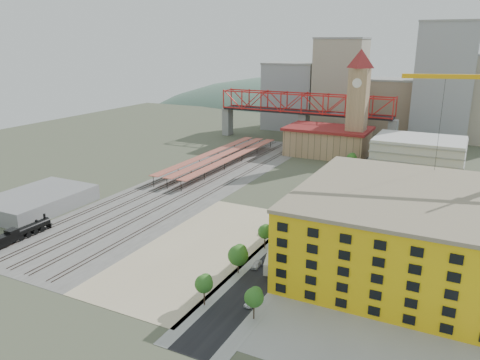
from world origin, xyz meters
The scene contains 31 objects.
ground centered at (0.00, 0.00, 0.00)m, with size 400.00×400.00×0.00m, color #474C38.
ballast_strip centered at (-36.00, 17.50, 0.03)m, with size 36.00×165.00×0.06m, color #605E59.
dirt_lot centered at (-4.00, -31.50, 0.03)m, with size 28.00×67.00×0.06m, color tan.
street_asphalt centered at (16.00, 15.00, 0.03)m, with size 12.00×170.00×0.06m, color black.
sidewalk_west centered at (10.50, 15.00, 0.02)m, with size 3.00×170.00×0.04m, color gray.
sidewalk_east centered at (21.50, 15.00, 0.02)m, with size 3.00×170.00×0.04m, color gray.
construction_pad centered at (45.00, -20.00, 0.03)m, with size 50.00×90.00×0.06m, color gray.
rail_tracks centered at (-37.80, 17.50, 0.15)m, with size 26.56×160.00×0.18m.
platform_canopies centered at (-41.00, 45.00, 3.99)m, with size 16.00×80.00×4.12m.
station_hall centered at (-5.00, 82.00, 6.67)m, with size 38.00×24.00×13.10m.
clock_tower centered at (8.00, 79.99, 28.70)m, with size 12.00×12.00×52.00m.
parking_garage centered at (36.00, 70.00, 7.00)m, with size 34.00×26.00×14.00m, color silver.
truss_bridge centered at (-25.00, 105.00, 18.86)m, with size 94.00×9.60×25.60m.
construction_building centered at (42.00, -20.00, 9.41)m, with size 44.60×50.60×18.80m.
warehouse centered at (-66.00, -30.00, 2.50)m, with size 22.00×32.00×5.00m, color gray.
street_trees centered at (16.00, 5.00, 0.00)m, with size 15.40×124.40×8.00m.
skyline centered at (7.47, 142.31, 22.81)m, with size 133.00×46.00×60.00m.
distant_hills centered at (45.28, 260.00, -79.54)m, with size 647.00×264.00×227.00m.
locomotive centered at (-50.00, -48.73, 1.87)m, with size 2.59×20.01×5.00m.
site_trailer_a centered at (16.00, -33.40, 1.38)m, with size 2.65×10.08×2.76m, color silver.
site_trailer_b centered at (16.00, -25.48, 1.35)m, with size 2.59×9.86×2.70m, color silver.
site_trailer_c centered at (16.00, -10.59, 1.29)m, with size 2.47×9.40×2.57m, color silver.
site_trailer_d centered at (16.00, -8.85, 1.40)m, with size 2.69×10.21×2.79m, color silver.
car_0 centered at (13.00, -35.37, 0.68)m, with size 1.61×4.01×1.37m, color silver.
car_1 centered at (13.00, -20.45, 0.71)m, with size 1.50×4.31×1.42m, color #A6A6AB.
car_2 centered at (13.00, 1.67, 0.80)m, with size 2.67×5.78×1.61m, color black.
car_3 centered at (13.00, 8.99, 0.80)m, with size 2.23×5.49×1.59m, color navy.
car_4 centered at (19.00, -50.68, 0.69)m, with size 1.63×4.05×1.38m, color white.
car_5 centered at (19.00, -3.02, 0.72)m, with size 1.52×4.34×1.43m, color gray.
car_6 centered at (19.00, 19.89, 0.76)m, with size 2.53×5.49×1.53m, color black.
car_7 centered at (19.00, 35.90, 0.72)m, with size 2.02×4.97×1.44m, color navy.
Camera 1 is at (54.31, -125.92, 51.08)m, focal length 35.00 mm.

